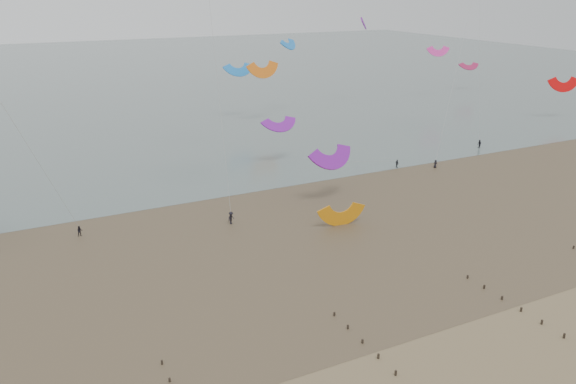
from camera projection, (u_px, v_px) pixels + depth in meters
name	position (u px, v px, depth m)	size (l,w,h in m)	color
sea_and_shore	(194.00, 246.00, 73.55)	(500.00, 665.00, 0.03)	#475654
kitesurfers	(311.00, 186.00, 93.40)	(114.23, 18.75, 1.87)	black
grounded_kite	(341.00, 225.00, 80.14)	(6.09, 3.19, 4.64)	orange
kites_airborne	(50.00, 46.00, 109.21)	(236.14, 110.99, 36.02)	#1C7CE3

